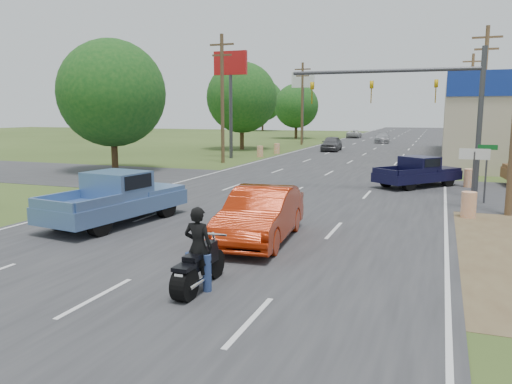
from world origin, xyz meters
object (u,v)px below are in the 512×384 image
at_px(motorcycle, 197,269).
at_px(blue_pickup, 118,197).
at_px(navy_pickup, 419,172).
at_px(red_convertible, 261,215).
at_px(rider, 198,251).
at_px(distant_car_white, 354,134).
at_px(distant_car_silver, 382,138).
at_px(distant_car_grey, 332,144).

distance_m(motorcycle, blue_pickup, 8.04).
bearing_deg(navy_pickup, red_convertible, -67.18).
bearing_deg(rider, motorcycle, 90.00).
distance_m(red_convertible, distant_car_white, 65.91).
distance_m(blue_pickup, navy_pickup, 16.53).
bearing_deg(red_convertible, distant_car_white, 92.28).
bearing_deg(rider, navy_pickup, -101.66).
xyz_separation_m(rider, distant_car_white, (-8.02, 70.04, -0.31)).
xyz_separation_m(motorcycle, rider, (0.00, 0.07, 0.40)).
distance_m(motorcycle, distant_car_silver, 58.50).
bearing_deg(distant_car_white, blue_pickup, 90.08).
bearing_deg(motorcycle, distant_car_silver, 92.72).
height_order(rider, navy_pickup, rider).
bearing_deg(navy_pickup, blue_pickup, -87.57).
distance_m(blue_pickup, distant_car_silver, 53.18).
height_order(blue_pickup, distant_car_silver, blue_pickup).
distance_m(rider, navy_pickup, 18.97).
relative_size(blue_pickup, distant_car_white, 1.35).
bearing_deg(motorcycle, blue_pickup, 138.24).
distance_m(navy_pickup, distant_car_grey, 25.31).
distance_m(motorcycle, navy_pickup, 19.04).
bearing_deg(red_convertible, navy_pickup, 68.98).
relative_size(red_convertible, distant_car_white, 1.16).
height_order(red_convertible, blue_pickup, blue_pickup).
relative_size(rider, blue_pickup, 0.31).
distance_m(red_convertible, blue_pickup, 5.84).
bearing_deg(motorcycle, distant_car_grey, 98.17).
height_order(navy_pickup, distant_car_white, navy_pickup).
relative_size(navy_pickup, distant_car_grey, 1.12).
xyz_separation_m(motorcycle, distant_car_silver, (-2.38, 58.45, 0.16)).
distance_m(red_convertible, rider, 4.60).
bearing_deg(distant_car_white, navy_pickup, 101.35).
bearing_deg(motorcycle, navy_pickup, 78.38).
relative_size(red_convertible, navy_pickup, 1.01).
bearing_deg(blue_pickup, red_convertible, 1.07).
bearing_deg(red_convertible, motorcycle, -92.58).
height_order(motorcycle, rider, rider).
bearing_deg(rider, distant_car_white, -83.08).
relative_size(red_convertible, blue_pickup, 0.86).
xyz_separation_m(red_convertible, blue_pickup, (-5.79, 0.72, 0.12)).
bearing_deg(distant_car_grey, distant_car_silver, 75.32).
bearing_deg(distant_car_silver, distant_car_white, 111.81).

